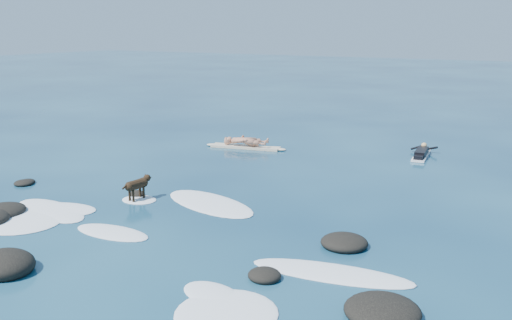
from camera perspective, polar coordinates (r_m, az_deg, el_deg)
The scene contains 6 objects.
ground at distance 15.82m, azimuth -9.45°, elevation -5.79°, with size 160.00×160.00×0.00m, color #0A2642.
reef_rocks at distance 15.00m, azimuth -21.16°, elevation -7.14°, with size 15.40×6.87×0.61m.
breaking_foam at distance 14.99m, azimuth -12.44°, elevation -6.97°, with size 11.98×7.68×0.12m.
standing_surfer_rig at distance 24.25m, azimuth -1.06°, elevation 3.05°, with size 3.58×1.24×2.05m.
paddling_surfer_rig at distance 23.74m, azimuth 16.21°, elevation 0.66°, with size 1.10×2.47×0.43m.
dog at distance 17.37m, azimuth -11.73°, elevation -2.40°, with size 0.36×1.20×0.76m.
Camera 1 is at (9.64, -11.44, 5.12)m, focal length 40.00 mm.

